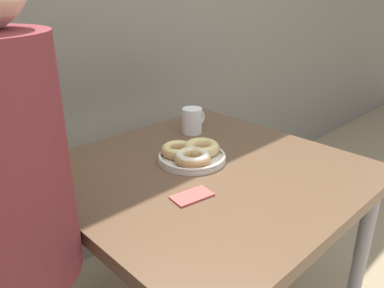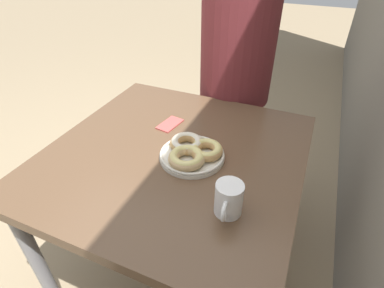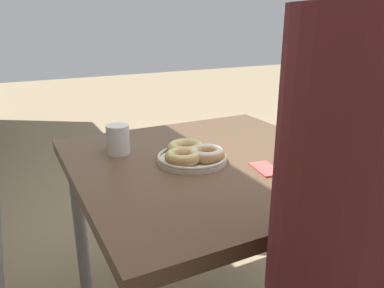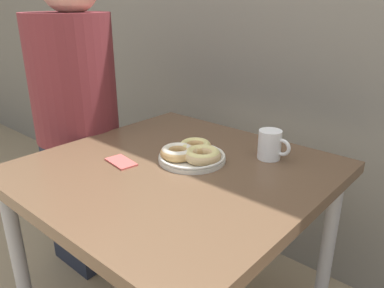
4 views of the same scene
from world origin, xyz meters
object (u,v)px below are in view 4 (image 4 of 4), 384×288
object	(u,v)px
dining_table	(176,189)
donut_plate	(192,153)
coffee_mug	(270,144)
person_figure	(75,114)
napkin	(121,162)

from	to	relation	value
dining_table	donut_plate	size ratio (longest dim) A/B	3.74
coffee_mug	person_figure	bearing A→B (deg)	-164.85
person_figure	coffee_mug	bearing A→B (deg)	15.15
donut_plate	napkin	xyz separation A→B (m)	(-0.17, -0.17, -0.02)
coffee_mug	napkin	xyz separation A→B (m)	(-0.35, -0.36, -0.05)
coffee_mug	person_figure	size ratio (longest dim) A/B	0.08
dining_table	donut_plate	world-z (taller)	donut_plate
person_figure	napkin	distance (m)	0.50
person_figure	donut_plate	bearing A→B (deg)	3.24
coffee_mug	napkin	size ratio (longest dim) A/B	0.93
napkin	coffee_mug	bearing A→B (deg)	45.46
person_figure	napkin	bearing A→B (deg)	-15.87
dining_table	person_figure	size ratio (longest dim) A/B	0.65
dining_table	napkin	world-z (taller)	napkin
dining_table	napkin	size ratio (longest dim) A/B	7.42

